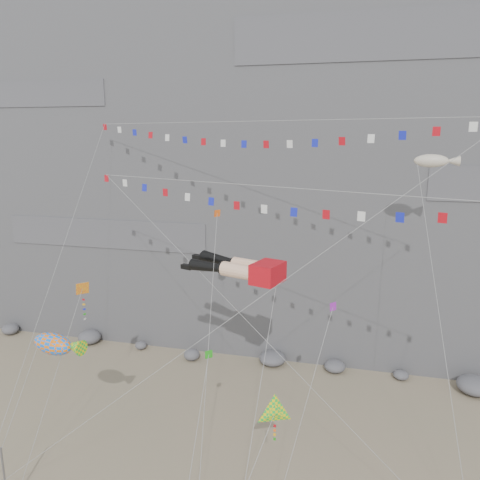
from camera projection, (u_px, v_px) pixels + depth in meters
The scene contains 13 objects.
cliff at pixel (298, 109), 54.60m from camera, with size 80.00×28.00×50.00m, color slate.
talus_boulders at pixel (272, 359), 45.76m from camera, with size 60.00×3.00×1.20m, color slate, non-canonical shape.
anchor_pole_left at pixel (5, 479), 27.60m from camera, with size 0.12×0.12×4.28m, color slate.
legs_kite at pixel (241, 268), 32.30m from camera, with size 7.86×15.82×18.20m.
flag_banner_upper at pixel (255, 122), 34.45m from camera, with size 31.22×20.78×30.79m.
flag_banner_lower at pixel (279, 187), 28.91m from camera, with size 30.01×11.31×22.84m.
harlequin_kite at pixel (82, 289), 33.80m from camera, with size 1.97×8.40×13.33m.
fish_windsock at pixel (53, 344), 29.97m from camera, with size 5.00×5.29×10.21m.
delta_kite at pixel (275, 413), 26.05m from camera, with size 3.67×6.68×9.41m.
blimp_windsock at pixel (431, 162), 33.81m from camera, with size 3.87×13.88×24.13m.
small_kite_a at pixel (217, 219), 33.36m from camera, with size 2.75×12.63×20.47m.
small_kite_b at pixel (332, 310), 29.02m from camera, with size 3.47×8.90×14.43m.
small_kite_c at pixel (208, 357), 28.22m from camera, with size 1.08×7.41×11.26m.
Camera 1 is at (6.94, -24.62, 22.03)m, focal length 35.00 mm.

